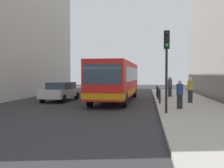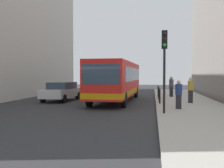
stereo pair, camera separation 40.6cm
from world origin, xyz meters
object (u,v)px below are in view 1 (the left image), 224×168
Objects in this scene: bus at (116,79)px; bollard_far at (157,91)px; bollard_near at (160,96)px; pedestrian_mid_sidewalk at (190,90)px; bollard_mid at (158,93)px; pedestrian_far_sidewalk at (170,87)px; pedestrian_near_signal at (180,94)px; car_beside_bus at (61,91)px; traffic_light at (167,56)px.

bus is 11.69× the size of bollard_far.
pedestrian_mid_sidewalk is at bearing 16.84° from bollard_near.
bollard_mid is 0.54× the size of pedestrian_far_sidewalk.
bollard_near is 0.59× the size of pedestrian_near_signal.
car_beside_bus is at bearing -175.56° from bollard_mid.
pedestrian_far_sidewalk is at bearing 84.34° from traffic_light.
pedestrian_mid_sidewalk is (2.09, -2.11, 0.40)m from bollard_mid.
pedestrian_mid_sidewalk is (1.99, 5.35, -1.98)m from traffic_light.
pedestrian_far_sidewalk reaches higher than bollard_far.
bus is 6.36× the size of pedestrian_mid_sidewalk.
pedestrian_near_signal is at bearing -70.90° from bollard_near.
bollard_near is at bearing 91.21° from traffic_light.
bus is 11.69× the size of bollard_near.
traffic_light is at bearing 12.92° from pedestrian_far_sidewalk.
pedestrian_near_signal reaches higher than bollard_mid.
pedestrian_mid_sidewalk is at bearing 69.62° from traffic_light.
traffic_light reaches higher than pedestrian_near_signal.
pedestrian_mid_sidewalk is (2.09, -4.85, 0.40)m from bollard_far.
bollard_mid is 0.59× the size of pedestrian_near_signal.
bus reaches higher than bollard_near.
bollard_mid is at bearing 90.00° from bollard_near.
pedestrian_far_sidewalk reaches higher than car_beside_bus.
bus is at bearing 70.12° from pedestrian_mid_sidewalk.
traffic_light is at bearing -89.44° from bollard_far.
traffic_light is 6.04m from pedestrian_mid_sidewalk.
bollard_mid is at bearing 44.61° from pedestrian_mid_sidewalk.
bus is at bearing 141.75° from bollard_near.
bollard_near is at bearing 168.43° from car_beside_bus.
bollard_far is 0.59× the size of pedestrian_near_signal.
traffic_light is at bearing -89.23° from bollard_mid.
pedestrian_near_signal is (0.98, -2.82, 0.33)m from bollard_near.
bollard_near is 1.00× the size of bollard_far.
pedestrian_far_sidewalk is at bearing 78.76° from bollard_near.
car_beside_bus is (-4.37, -0.40, -0.94)m from bus.
traffic_light reaches higher than bollard_far.
bollard_far is (0.00, 2.74, 0.00)m from bollard_mid.
bollard_near is at bearing 106.79° from pedestrian_mid_sidewalk.
car_beside_bus is 2.80× the size of pedestrian_near_signal.
traffic_light reaches higher than bollard_mid.
bus reaches higher than bollard_far.
pedestrian_mid_sidewalk is (5.32, -1.92, -0.70)m from bus.
traffic_light is 4.32× the size of bollard_far.
pedestrian_mid_sidewalk is at bearing 162.18° from bus.
bollard_near is 0.54× the size of pedestrian_mid_sidewalk.
car_beside_bus is at bearing -156.33° from bollard_far.
bollard_mid is 5.66m from pedestrian_near_signal.
bollard_near is at bearing -17.08° from pedestrian_near_signal.
pedestrian_near_signal is (8.58, -4.97, 0.17)m from car_beside_bus.
traffic_light is 7.83m from bollard_mid.
bus is at bearing -137.78° from bollard_far.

